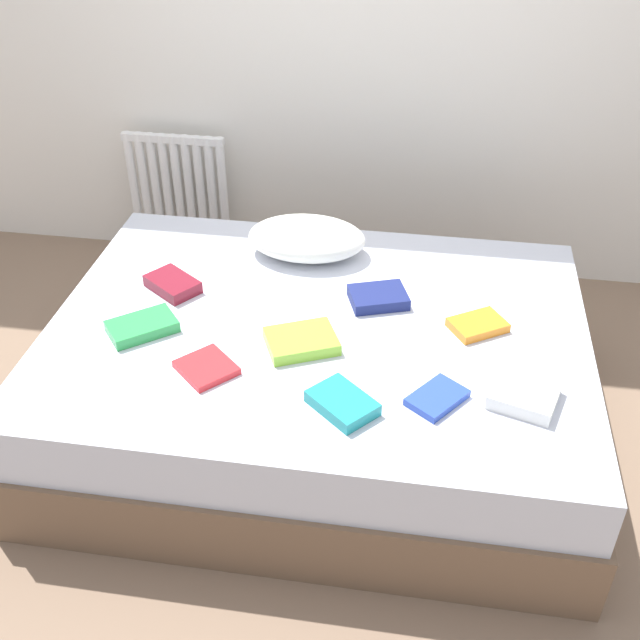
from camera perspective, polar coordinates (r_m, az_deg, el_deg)
ground_plane at (r=3.14m, az=-0.14°, el=-7.68°), size 8.00×8.00×0.00m
bed at (r=2.98m, az=-0.15°, el=-4.21°), size 2.00×1.50×0.50m
radiator at (r=4.09m, az=-10.47°, el=9.59°), size 0.52×0.04×0.57m
pillow at (r=3.21m, az=-0.99°, el=6.09°), size 0.49×0.33×0.15m
textbook_navy at (r=2.93m, az=4.33°, el=1.69°), size 0.25×0.22×0.05m
textbook_lime at (r=2.70m, az=-1.38°, el=-1.58°), size 0.29×0.27×0.04m
textbook_red at (r=2.63m, az=-8.42°, el=-3.51°), size 0.24×0.24×0.02m
textbook_blue at (r=2.51m, az=8.68°, el=-5.72°), size 0.21×0.23×0.03m
textbook_orange at (r=2.85m, az=11.61°, el=-0.37°), size 0.23×0.22×0.03m
textbook_green at (r=2.85m, az=-13.05°, el=-0.47°), size 0.28×0.26×0.04m
textbook_teal at (r=2.45m, az=1.67°, el=-6.18°), size 0.25×0.25×0.04m
textbook_maroon at (r=3.06m, az=-10.87°, el=2.62°), size 0.25×0.23×0.05m
textbook_white at (r=2.56m, az=14.90°, el=-5.38°), size 0.25×0.24×0.05m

